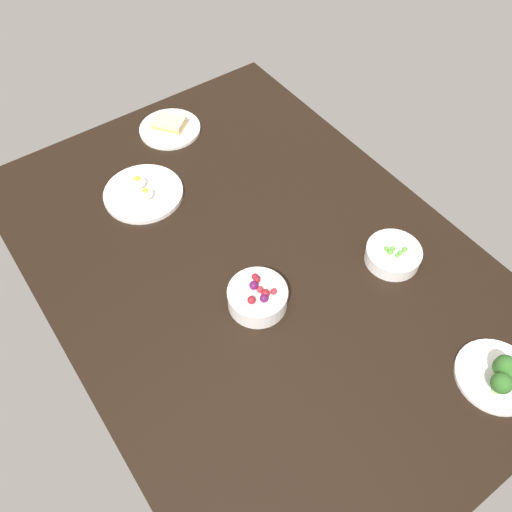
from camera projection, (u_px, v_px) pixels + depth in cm
name	position (u px, v px, depth cm)	size (l,w,h in cm)	color
dining_table	(256.00, 265.00, 141.91)	(145.77, 101.74, 4.00)	black
bowl_berries	(258.00, 297.00, 129.98)	(14.63, 14.63, 7.29)	white
plate_eggs	(143.00, 192.00, 153.72)	(22.42, 22.42, 4.68)	white
bowl_peas	(393.00, 254.00, 138.61)	(14.27, 14.27, 5.41)	white
plate_broccoli	(501.00, 374.00, 118.07)	(18.18, 18.18, 8.10)	white
plate_sandwich	(170.00, 127.00, 170.69)	(19.12, 19.12, 4.28)	white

